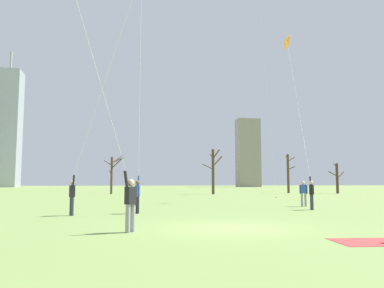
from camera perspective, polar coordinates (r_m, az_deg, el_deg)
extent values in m
plane|color=#7A934C|center=(13.29, 5.34, -12.19)|extent=(400.00, 400.00, 0.00)
cylinder|color=gray|center=(12.32, -8.70, -10.68)|extent=(0.14, 0.14, 0.85)
cylinder|color=gray|center=(12.16, -9.41, -10.73)|extent=(0.14, 0.14, 0.85)
cube|color=black|center=(12.20, -9.00, -7.45)|extent=(0.38, 0.38, 0.54)
sphere|color=beige|center=(12.19, -8.97, -5.62)|extent=(0.22, 0.22, 0.22)
cylinder|color=black|center=(12.35, -8.34, -7.59)|extent=(0.09, 0.09, 0.55)
cylinder|color=black|center=(12.04, -9.64, -5.21)|extent=(0.21, 0.21, 0.56)
cylinder|color=#33384C|center=(19.09, -17.31, -8.70)|extent=(0.14, 0.14, 0.85)
cylinder|color=#33384C|center=(18.87, -17.15, -8.74)|extent=(0.14, 0.14, 0.85)
cube|color=black|center=(18.95, -17.17, -6.62)|extent=(0.30, 0.39, 0.54)
sphere|color=beige|center=(18.95, -17.13, -5.44)|extent=(0.22, 0.22, 0.22)
cylinder|color=black|center=(19.16, -17.32, -6.70)|extent=(0.09, 0.09, 0.55)
cylinder|color=black|center=(18.75, -16.97, -5.20)|extent=(0.15, 0.22, 0.56)
cylinder|color=silver|center=(17.02, -9.94, 16.90)|extent=(4.19, 5.92, 12.36)
cylinder|color=#33384C|center=(22.90, 17.22, -8.16)|extent=(0.14, 0.14, 0.85)
cylinder|color=#33384C|center=(23.12, 17.10, -8.14)|extent=(0.14, 0.14, 0.85)
cube|color=black|center=(22.99, 17.11, -6.42)|extent=(0.29, 0.38, 0.54)
sphere|color=beige|center=(22.98, 17.08, -5.45)|extent=(0.22, 0.22, 0.22)
cylinder|color=black|center=(22.78, 17.23, -6.51)|extent=(0.09, 0.09, 0.55)
cylinder|color=black|center=(23.19, 16.96, -5.25)|extent=(0.14, 0.22, 0.56)
cube|color=orange|center=(35.62, 13.76, 14.30)|extent=(1.00, 1.17, 1.43)
cylinder|color=black|center=(35.62, 13.76, 14.30)|extent=(0.44, 0.17, 0.90)
cylinder|color=silver|center=(29.01, 15.04, 6.86)|extent=(3.53, 9.80, 11.76)
cylinder|color=black|center=(19.46, -8.07, -8.84)|extent=(0.14, 0.14, 0.85)
cylinder|color=black|center=(19.67, -7.95, -8.80)|extent=(0.14, 0.14, 0.85)
cube|color=#2D4CA5|center=(19.54, -7.98, -6.79)|extent=(0.28, 0.38, 0.54)
sphere|color=brown|center=(19.54, -7.96, -5.64)|extent=(0.22, 0.22, 0.22)
cylinder|color=#2D4CA5|center=(19.33, -8.09, -6.89)|extent=(0.09, 0.09, 0.55)
cylinder|color=#2D4CA5|center=(19.74, -7.85, -5.40)|extent=(0.14, 0.22, 0.56)
cylinder|color=silver|center=(25.03, -7.50, 17.09)|extent=(0.49, 6.67, 18.67)
cylinder|color=gray|center=(26.09, 15.83, -7.87)|extent=(0.14, 0.14, 0.85)
cylinder|color=gray|center=(26.07, 16.31, -7.86)|extent=(0.14, 0.14, 0.85)
cube|color=#2D4CA5|center=(26.06, 16.03, -6.34)|extent=(0.39, 0.35, 0.54)
sphere|color=beige|center=(26.06, 16.00, -5.48)|extent=(0.22, 0.22, 0.22)
cylinder|color=#2D4CA5|center=(26.07, 15.57, -6.42)|extent=(0.09, 0.09, 0.55)
cylinder|color=#2D4CA5|center=(26.05, 16.49, -6.40)|extent=(0.09, 0.09, 0.55)
cylinder|color=silver|center=(45.27, 10.92, 8.20)|extent=(1.12, 6.35, 24.54)
cylinder|color=#3F3833|center=(40.86, 12.24, -7.64)|extent=(0.10, 0.10, 0.08)
cube|color=#CC3838|center=(11.16, 24.73, -12.92)|extent=(1.97, 1.63, 0.01)
cylinder|color=#423326|center=(59.19, 20.52, -4.74)|extent=(0.38, 0.38, 4.27)
cylinder|color=#423326|center=(60.19, 20.53, -3.08)|extent=(1.27, 1.65, 1.02)
cylinder|color=#423326|center=(59.85, 20.93, -4.30)|extent=(1.58, 0.80, 1.09)
cylinder|color=#423326|center=(59.87, 20.27, -2.99)|extent=(0.50, 1.37, 0.74)
cylinder|color=#423326|center=(59.47, 19.94, -4.13)|extent=(0.84, 1.19, 0.80)
cylinder|color=#4C3828|center=(59.68, 13.92, -4.23)|extent=(0.37, 0.37, 5.75)
cylinder|color=#4C3828|center=(59.71, 14.35, -2.18)|extent=(0.97, 0.67, 0.69)
cylinder|color=#4C3828|center=(59.85, 14.37, -3.44)|extent=(1.08, 0.30, 0.59)
cylinder|color=#4C3828|center=(59.20, 13.76, -1.96)|extent=(0.86, 1.09, 0.51)
cylinder|color=#4C3828|center=(51.81, 3.11, -4.08)|extent=(0.38, 0.38, 5.96)
cylinder|color=#4C3828|center=(52.26, 2.86, -1.76)|extent=(0.38, 0.88, 0.70)
cylinder|color=#4C3828|center=(52.25, 3.76, -2.54)|extent=(1.52, 0.65, 1.49)
cylinder|color=#4C3828|center=(51.34, 3.60, -1.45)|extent=(0.77, 1.54, 1.35)
cylinder|color=#4C3828|center=(52.32, 2.34, -3.34)|extent=(1.24, 1.40, 0.83)
cylinder|color=#4C3828|center=(53.83, -11.71, -4.53)|extent=(0.30, 0.30, 5.01)
cylinder|color=#4C3828|center=(53.89, -11.05, -2.44)|extent=(1.20, 0.14, 0.69)
cylinder|color=#4C3828|center=(53.39, -11.85, -4.24)|extent=(0.39, 0.99, 0.80)
cylinder|color=#4C3828|center=(54.04, -12.20, -2.73)|extent=(1.09, 0.41, 0.75)
cylinder|color=#4C3828|center=(54.46, -10.89, -2.22)|extent=(1.59, 1.22, 1.23)
cylinder|color=#4C3828|center=(53.75, -10.88, -2.73)|extent=(1.62, 0.45, 1.60)
cube|color=#9EA3AD|center=(151.65, -25.40, 2.10)|extent=(8.19, 8.69, 41.34)
cylinder|color=#99999E|center=(156.59, -25.01, 10.95)|extent=(0.80, 0.80, 7.23)
cube|color=gray|center=(145.35, 8.21, -1.29)|extent=(8.38, 5.06, 25.15)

